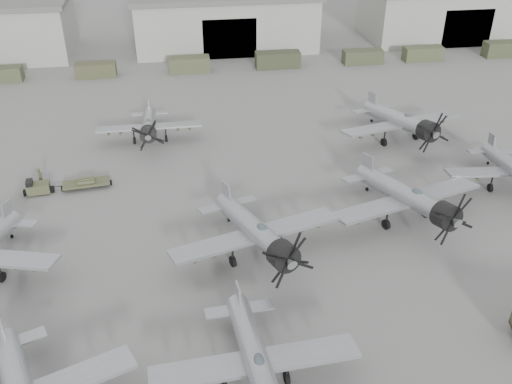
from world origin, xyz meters
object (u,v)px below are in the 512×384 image
Objects in this scene: aircraft_near_1 at (257,363)px; aircraft_far_0 at (149,125)px; aircraft_far_1 at (403,122)px; tug_trailer at (57,186)px; aircraft_mid_1 at (258,233)px; aircraft_mid_2 at (411,198)px; ground_crew at (40,177)px.

aircraft_near_1 reaches higher than aircraft_far_0.
aircraft_far_0 is (-6.66, 34.60, -0.22)m from aircraft_near_1.
tug_trailer is at bearing 174.03° from aircraft_far_1.
tug_trailer is (-15.31, 25.50, -1.73)m from aircraft_near_1.
aircraft_mid_1 is 1.23× the size of aircraft_far_0.
aircraft_mid_1 reaches higher than aircraft_far_1.
aircraft_far_1 is at bearing 54.37° from aircraft_mid_2.
aircraft_mid_1 is 0.99× the size of aircraft_mid_2.
aircraft_mid_2 is at bearing -122.64° from aircraft_far_1.
ground_crew is at bearing 134.89° from tug_trailer.
aircraft_far_0 is 27.55m from aircraft_far_1.
ground_crew is (-16.95, 26.82, -1.37)m from aircraft_near_1.
aircraft_mid_1 is at bearing -69.09° from aircraft_far_0.
ground_crew is (-32.46, 11.27, -1.63)m from aircraft_mid_2.
aircraft_mid_1 is 25.94m from aircraft_far_1.
aircraft_near_1 is at bearing -115.99° from aircraft_mid_1.
aircraft_near_1 is at bearing -151.84° from aircraft_mid_2.
aircraft_mid_1 is at bearing 175.96° from aircraft_mid_2.
aircraft_far_0 is 6.09× the size of ground_crew.
tug_trailer is (-8.64, -9.10, -1.51)m from aircraft_far_0.
aircraft_mid_2 is 32.45m from tug_trailer.
aircraft_mid_1 is 21.74m from tug_trailer.
aircraft_mid_1 is 7.48× the size of ground_crew.
aircraft_mid_2 is (15.51, 15.55, 0.26)m from aircraft_near_1.
aircraft_mid_1 is 13.90m from aircraft_mid_2.
aircraft_mid_2 reaches higher than ground_crew.
ground_crew is at bearing 118.34° from aircraft_near_1.
aircraft_near_1 is at bearing -142.97° from ground_crew.
aircraft_far_1 reaches higher than tug_trailer.
ground_crew is at bearing 125.76° from aircraft_mid_1.
aircraft_mid_1 reaches higher than aircraft_far_0.
tug_trailer is at bearing -124.15° from ground_crew.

